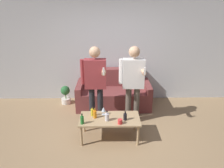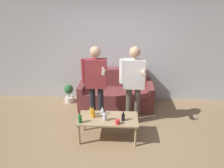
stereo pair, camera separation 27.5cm
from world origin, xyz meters
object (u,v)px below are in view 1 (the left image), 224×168
at_px(person_standing_left, 95,80).
at_px(person_standing_right, 133,80).
at_px(couch, 114,93).
at_px(bottle_orange, 82,120).
at_px(coffee_table, 110,120).

bearing_deg(person_standing_left, person_standing_right, 0.15).
distance_m(couch, person_standing_right, 1.14).
height_order(bottle_orange, person_standing_right, person_standing_right).
bearing_deg(person_standing_left, bottle_orange, -104.11).
distance_m(coffee_table, person_standing_right, 0.99).
distance_m(couch, bottle_orange, 1.75).
bearing_deg(bottle_orange, person_standing_right, 39.24).
distance_m(bottle_orange, person_standing_left, 0.95).
xyz_separation_m(couch, bottle_orange, (-0.60, -1.64, 0.20)).
bearing_deg(person_standing_right, couch, 114.90).
xyz_separation_m(person_standing_left, person_standing_right, (0.78, 0.00, 0.00)).
height_order(couch, coffee_table, couch).
bearing_deg(bottle_orange, coffee_table, 20.94).
relative_size(coffee_table, person_standing_left, 0.68).
height_order(person_standing_left, person_standing_right, person_standing_right).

